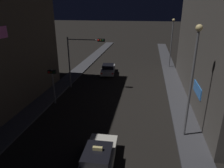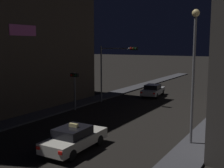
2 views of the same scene
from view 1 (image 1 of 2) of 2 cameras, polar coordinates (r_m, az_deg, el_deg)
name	(u,v)px [view 1 (image 1 of 2)]	position (r m, az deg, el deg)	size (l,w,h in m)	color
sidewalk_left	(72,76)	(29.36, -10.89, 2.19)	(2.03, 58.33, 0.15)	#424247
sidewalk_right	(173,82)	(27.77, 16.46, 0.63)	(2.03, 58.33, 0.15)	#424247
taxi	(98,159)	(12.94, -3.87, -19.95)	(1.93, 4.50, 1.62)	silver
far_car	(108,69)	(29.80, -1.07, 4.17)	(2.31, 4.63, 1.42)	#B7B7BC
traffic_light_overhead	(81,53)	(23.79, -8.45, 8.54)	(4.32, 0.42, 5.99)	slate
traffic_light_left_kerb	(53,79)	(20.76, -16.07, 1.28)	(0.80, 0.42, 3.56)	slate
street_lamp_near_block	(193,70)	(14.76, 21.49, 3.53)	(0.44, 0.44, 7.99)	slate
street_lamp_far_block	(172,38)	(33.58, 16.20, 12.19)	(0.42, 0.42, 7.37)	slate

